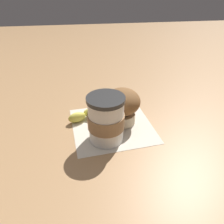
# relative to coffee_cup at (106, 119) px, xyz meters

# --- Properties ---
(ground_plane) EXTENTS (3.00, 3.00, 0.00)m
(ground_plane) POSITION_rel_coffee_cup_xyz_m (0.06, -0.02, -0.06)
(ground_plane) COLOR #A87C51
(paper_napkin) EXTENTS (0.24, 0.24, 0.00)m
(paper_napkin) POSITION_rel_coffee_cup_xyz_m (0.06, -0.02, -0.06)
(paper_napkin) COLOR beige
(paper_napkin) RESTS_ON ground_plane
(coffee_cup) EXTENTS (0.09, 0.09, 0.12)m
(coffee_cup) POSITION_rel_coffee_cup_xyz_m (0.00, 0.00, 0.00)
(coffee_cup) COLOR white
(coffee_cup) RESTS_ON paper_napkin
(muffin) EXTENTS (0.10, 0.10, 0.11)m
(muffin) POSITION_rel_coffee_cup_xyz_m (0.07, -0.05, -0.00)
(muffin) COLOR beige
(muffin) RESTS_ON paper_napkin
(banana) EXTENTS (0.06, 0.16, 0.03)m
(banana) POSITION_rel_coffee_cup_xyz_m (0.10, 0.02, -0.05)
(banana) COLOR #D6CC4C
(banana) RESTS_ON paper_napkin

